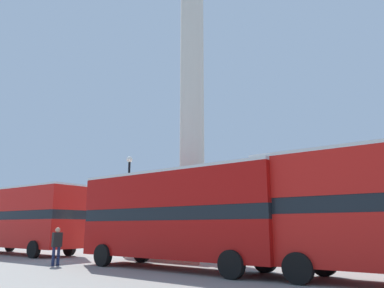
# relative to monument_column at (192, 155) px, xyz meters

# --- Properties ---
(ground_plane) EXTENTS (200.00, 200.00, 0.00)m
(ground_plane) POSITION_rel_monument_column_xyz_m (0.00, 0.00, -6.07)
(ground_plane) COLOR gray
(monument_column) EXTENTS (5.47, 5.47, 21.28)m
(monument_column) POSITION_rel_monument_column_xyz_m (0.00, 0.00, 0.00)
(monument_column) COLOR beige
(monument_column) RESTS_ON ground_plane
(bus_b) EXTENTS (10.12, 2.99, 4.22)m
(bus_b) POSITION_rel_monument_column_xyz_m (3.12, -4.71, -3.73)
(bus_b) COLOR #A80F0C
(bus_b) RESTS_ON ground_plane
(bus_c) EXTENTS (10.27, 3.34, 4.38)m
(bus_c) POSITION_rel_monument_column_xyz_m (-10.86, -4.79, -3.65)
(bus_c) COLOR red
(bus_c) RESTS_ON ground_plane
(equestrian_statue) EXTENTS (3.45, 3.02, 5.67)m
(equestrian_statue) POSITION_rel_monument_column_xyz_m (9.10, 2.33, -4.44)
(equestrian_statue) COLOR beige
(equestrian_statue) RESTS_ON ground_plane
(street_lamp) EXTENTS (0.37, 0.37, 6.10)m
(street_lamp) POSITION_rel_monument_column_xyz_m (-3.37, -2.06, -2.95)
(street_lamp) COLOR black
(street_lamp) RESTS_ON ground_plane
(pedestrian_near_lamp) EXTENTS (0.23, 0.47, 1.76)m
(pedestrian_near_lamp) POSITION_rel_monument_column_xyz_m (-2.37, -7.26, -5.07)
(pedestrian_near_lamp) COLOR #192347
(pedestrian_near_lamp) RESTS_ON ground_plane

